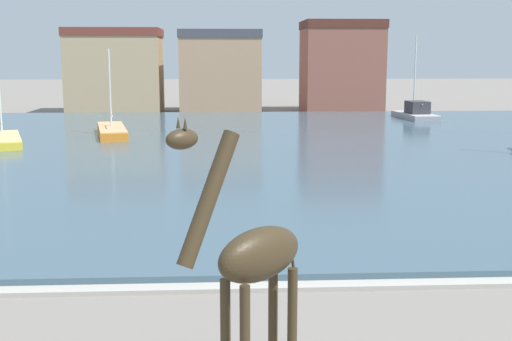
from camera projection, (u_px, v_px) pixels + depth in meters
name	position (u px, v px, depth m)	size (l,w,h in m)	color
harbor_water	(246.00, 148.00, 39.72)	(77.71, 47.35, 0.28)	#3D5666
quay_edge_coping	(285.00, 287.00, 16.20)	(77.71, 0.50, 0.12)	#ADA89E
giraffe_statue	(253.00, 262.00, 10.34)	(2.25, 2.20, 4.82)	#382B19
sailboat_grey	(414.00, 115.00, 56.81)	(2.70, 6.79, 7.27)	#939399
sailboat_yellow	(2.00, 141.00, 40.83)	(4.14, 7.53, 7.17)	gold
sailboat_orange	(111.00, 132.00, 45.34)	(3.27, 8.51, 6.02)	orange
townhouse_corner_house	(115.00, 71.00, 64.77)	(9.00, 6.63, 8.12)	tan
townhouse_end_terrace	(220.00, 71.00, 65.37)	(7.89, 7.21, 7.97)	tan
townhouse_wide_warehouse	(341.00, 66.00, 66.12)	(7.68, 7.00, 8.92)	#8E5142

